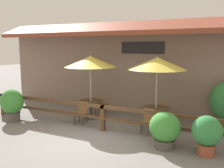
# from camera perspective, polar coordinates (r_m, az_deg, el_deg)

# --- Properties ---
(ground_plane) EXTENTS (60.00, 60.00, 0.00)m
(ground_plane) POSITION_cam_1_polar(r_m,az_deg,el_deg) (8.44, -5.52, -12.67)
(ground_plane) COLOR slate
(building_facade) EXTENTS (14.28, 1.49, 4.23)m
(building_facade) POSITION_cam_1_polar(r_m,az_deg,el_deg) (11.60, 4.95, 4.14)
(building_facade) COLOR gray
(building_facade) RESTS_ON ground
(patio_railing) EXTENTS (10.40, 0.14, 0.95)m
(patio_railing) POSITION_cam_1_polar(r_m,az_deg,el_deg) (9.09, -2.12, -6.46)
(patio_railing) COLOR brown
(patio_railing) RESTS_ON ground
(patio_umbrella_near) EXTENTS (2.16, 2.16, 2.69)m
(patio_umbrella_near) POSITION_cam_1_polar(r_m,az_deg,el_deg) (10.48, -4.96, 5.11)
(patio_umbrella_near) COLOR #B7B2A8
(patio_umbrella_near) RESTS_ON ground
(dining_table_near) EXTENTS (1.05, 1.05, 0.76)m
(dining_table_near) POSITION_cam_1_polar(r_m,az_deg,el_deg) (10.75, -4.84, -4.59)
(dining_table_near) COLOR #4C3826
(dining_table_near) RESTS_ON ground
(chair_near_streetside) EXTENTS (0.46, 0.46, 0.86)m
(chair_near_streetside) POSITION_cam_1_polar(r_m,az_deg,el_deg) (10.09, -6.97, -6.27)
(chair_near_streetside) COLOR olive
(chair_near_streetside) RESTS_ON ground
(chair_near_wallside) EXTENTS (0.46, 0.46, 0.86)m
(chair_near_wallside) POSITION_cam_1_polar(r_m,az_deg,el_deg) (11.45, -2.68, -4.43)
(chair_near_wallside) COLOR olive
(chair_near_wallside) RESTS_ON ground
(patio_umbrella_middle) EXTENTS (2.16, 2.16, 2.69)m
(patio_umbrella_middle) POSITION_cam_1_polar(r_m,az_deg,el_deg) (9.39, 10.26, 4.61)
(patio_umbrella_middle) COLOR #B7B2A8
(patio_umbrella_middle) RESTS_ON ground
(dining_table_middle) EXTENTS (1.05, 1.05, 0.76)m
(dining_table_middle) POSITION_cam_1_polar(r_m,az_deg,el_deg) (9.68, 9.98, -6.17)
(dining_table_middle) COLOR #4C3826
(dining_table_middle) RESTS_ON ground
(chair_middle_streetside) EXTENTS (0.46, 0.46, 0.86)m
(chair_middle_streetside) POSITION_cam_1_polar(r_m,az_deg,el_deg) (9.03, 8.30, -8.07)
(chair_middle_streetside) COLOR olive
(chair_middle_streetside) RESTS_ON ground
(chair_middle_wallside) EXTENTS (0.45, 0.45, 0.86)m
(chair_middle_wallside) POSITION_cam_1_polar(r_m,az_deg,el_deg) (10.40, 11.32, -5.92)
(chair_middle_wallside) COLOR olive
(chair_middle_wallside) RESTS_ON ground
(potted_plant_tall_tropical) EXTENTS (0.94, 0.85, 1.11)m
(potted_plant_tall_tropical) POSITION_cam_1_polar(r_m,az_deg,el_deg) (7.78, 11.97, -10.05)
(potted_plant_tall_tropical) COLOR #564C47
(potted_plant_tall_tropical) RESTS_ON ground
(potted_plant_broad_leaf) EXTENTS (0.83, 0.75, 1.15)m
(potted_plant_broad_leaf) POSITION_cam_1_polar(r_m,az_deg,el_deg) (7.59, 20.85, -10.51)
(potted_plant_broad_leaf) COLOR #9E4C33
(potted_plant_broad_leaf) RESTS_ON ground
(potted_plant_small_flowering) EXTENTS (0.97, 0.87, 1.33)m
(potted_plant_small_flowering) POSITION_cam_1_polar(r_m,az_deg,el_deg) (11.05, -21.88, -4.20)
(potted_plant_small_flowering) COLOR #564C47
(potted_plant_small_flowering) RESTS_ON ground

